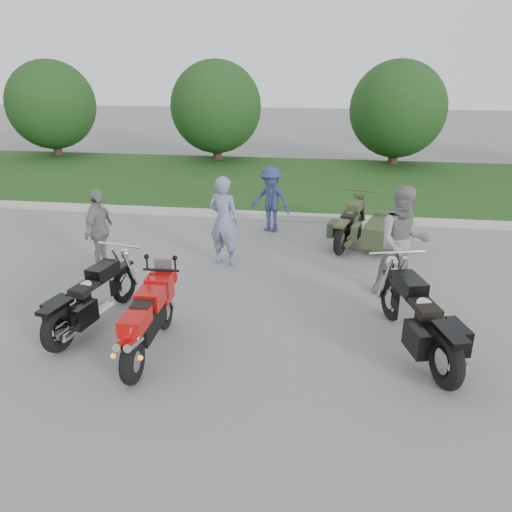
# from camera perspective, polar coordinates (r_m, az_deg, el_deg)

# --- Properties ---
(ground) EXTENTS (80.00, 80.00, 0.00)m
(ground) POSITION_cam_1_polar(r_m,az_deg,el_deg) (7.79, -4.47, -8.52)
(ground) COLOR gray
(ground) RESTS_ON ground
(curb) EXTENTS (60.00, 0.30, 0.15)m
(curb) POSITION_cam_1_polar(r_m,az_deg,el_deg) (13.23, 1.23, 4.65)
(curb) COLOR #B8B6AD
(curb) RESTS_ON ground
(grass_strip) EXTENTS (60.00, 8.00, 0.14)m
(grass_strip) POSITION_cam_1_polar(r_m,az_deg,el_deg) (17.22, 3.01, 8.55)
(grass_strip) COLOR #2A511B
(grass_strip) RESTS_ON ground
(tree_far_left) EXTENTS (3.60, 3.60, 4.00)m
(tree_far_left) POSITION_cam_1_polar(r_m,az_deg,el_deg) (23.24, -22.34, 15.68)
(tree_far_left) COLOR #3F2B1C
(tree_far_left) RESTS_ON ground
(tree_mid_left) EXTENTS (3.60, 3.60, 4.00)m
(tree_mid_left) POSITION_cam_1_polar(r_m,az_deg,el_deg) (20.66, -4.58, 16.61)
(tree_mid_left) COLOR #3F2B1C
(tree_mid_left) RESTS_ON ground
(tree_mid_right) EXTENTS (3.60, 3.60, 4.00)m
(tree_mid_right) POSITION_cam_1_polar(r_m,az_deg,el_deg) (20.29, 15.89, 15.82)
(tree_mid_right) COLOR #3F2B1C
(tree_mid_right) RESTS_ON ground
(sportbike_red) EXTENTS (0.35, 2.01, 0.96)m
(sportbike_red) POSITION_cam_1_polar(r_m,az_deg,el_deg) (7.09, -12.27, -7.01)
(sportbike_red) COLOR black
(sportbike_red) RESTS_ON ground
(cruiser_left) EXTENTS (0.58, 2.29, 0.89)m
(cruiser_left) POSITION_cam_1_polar(r_m,az_deg,el_deg) (8.09, -18.42, -4.83)
(cruiser_left) COLOR black
(cruiser_left) RESTS_ON ground
(cruiser_right) EXTENTS (0.91, 2.48, 0.98)m
(cruiser_right) POSITION_cam_1_polar(r_m,az_deg,el_deg) (7.36, 18.27, -7.10)
(cruiser_right) COLOR black
(cruiser_right) RESTS_ON ground
(cruiser_sidecar) EXTENTS (1.48, 2.25, 0.88)m
(cruiser_sidecar) POSITION_cam_1_polar(r_m,az_deg,el_deg) (11.31, 12.59, 3.02)
(cruiser_sidecar) COLOR black
(cruiser_sidecar) RESTS_ON ground
(person_stripe) EXTENTS (0.76, 0.60, 1.82)m
(person_stripe) POSITION_cam_1_polar(r_m,az_deg,el_deg) (9.98, -3.67, 4.02)
(person_stripe) COLOR slate
(person_stripe) RESTS_ON ground
(person_grey) EXTENTS (1.03, 0.84, 1.95)m
(person_grey) POSITION_cam_1_polar(r_m,az_deg,el_deg) (8.95, 16.46, 1.56)
(person_grey) COLOR gray
(person_grey) RESTS_ON ground
(person_denim) EXTENTS (1.17, 0.92, 1.59)m
(person_denim) POSITION_cam_1_polar(r_m,az_deg,el_deg) (12.03, 1.69, 6.50)
(person_denim) COLOR navy
(person_denim) RESTS_ON ground
(person_back) EXTENTS (0.46, 0.98, 1.63)m
(person_back) POSITION_cam_1_polar(r_m,az_deg,el_deg) (10.18, -17.47, 2.86)
(person_back) COLOR gray
(person_back) RESTS_ON ground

